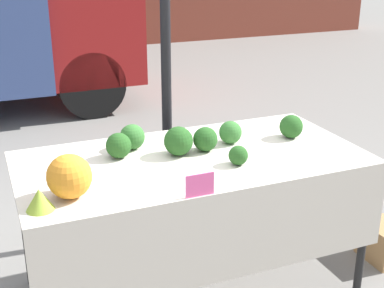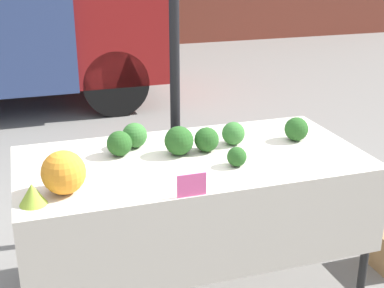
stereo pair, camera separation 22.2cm
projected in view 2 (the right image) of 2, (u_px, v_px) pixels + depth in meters
ground_plane at (192, 287)px, 3.41m from camera, size 40.00×40.00×0.00m
tent_pole at (175, 89)px, 3.73m from camera, size 0.07×0.07×2.20m
market_table at (196, 178)px, 3.06m from camera, size 2.00×1.00×0.90m
orange_cauliflower at (64, 172)px, 2.61m from camera, size 0.22×0.22×0.22m
romanesco_head at (32, 194)px, 2.51m from camera, size 0.13×0.13×0.11m
broccoli_head_0 at (135, 135)px, 3.21m from camera, size 0.15×0.15×0.15m
broccoli_head_1 at (207, 140)px, 3.15m from camera, size 0.15×0.15×0.15m
broccoli_head_2 at (296, 129)px, 3.32m from camera, size 0.15×0.15×0.15m
broccoli_head_3 at (237, 157)px, 2.95m from camera, size 0.11×0.11×0.11m
broccoli_head_4 at (119, 144)px, 3.09m from camera, size 0.15×0.15×0.15m
broccoli_head_5 at (233, 133)px, 3.26m from camera, size 0.14×0.14×0.14m
broccoli_head_6 at (179, 141)px, 3.10m from camera, size 0.17×0.17×0.17m
price_sign at (192, 185)px, 2.59m from camera, size 0.15×0.01×0.12m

